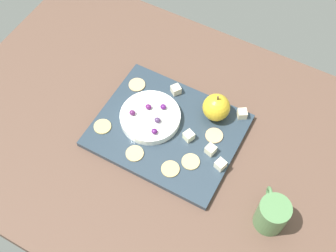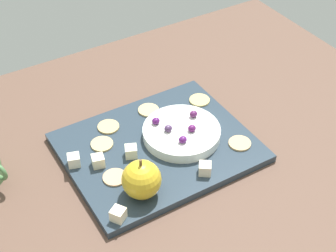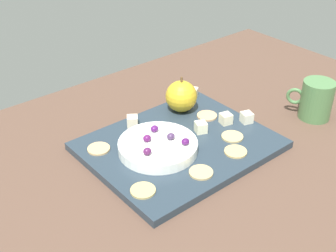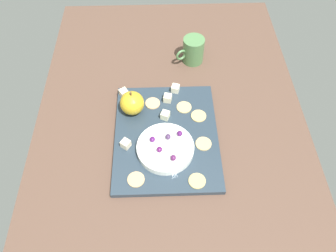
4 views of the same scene
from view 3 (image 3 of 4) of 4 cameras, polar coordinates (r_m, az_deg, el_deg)
The scene contains 22 objects.
table at distance 94.72cm, azimuth 3.47°, elevation -3.58°, with size 122.80×80.66×4.00cm, color brown.
platter at distance 92.34cm, azimuth 1.43°, elevation -2.46°, with size 36.23×29.25×1.57cm, color #283642.
serving_dish at distance 88.77cm, azimuth -1.28°, elevation -2.60°, with size 15.65×15.65×2.08cm, color white.
apple_whole at distance 101.34cm, azimuth 1.68°, elevation 3.77°, with size 7.10×7.10×7.10cm, color gold.
apple_stem at distance 99.45cm, azimuth 1.72°, elevation 5.87°, with size 0.50×0.50×1.20cm, color brown.
cheese_cube_0 at distance 94.81cm, azimuth 4.15°, elevation -0.15°, with size 2.27×2.27×2.27cm, color #F8F4CA.
cheese_cube_1 at distance 96.93cm, azimuth -4.51°, elevation 0.61°, with size 2.27×2.27×2.27cm, color beige.
cheese_cube_2 at distance 108.14cm, azimuth 3.11°, elevation 4.20°, with size 2.27×2.27×2.27cm, color #F9ECC3.
cheese_cube_3 at distance 98.31cm, azimuth 7.29°, elevation 0.93°, with size 2.27×2.27×2.27cm, color beige.
cheese_cube_4 at distance 99.43cm, azimuth 9.87°, elevation 1.07°, with size 2.27×2.27×2.27cm, color #EDE7CA.
cracker_0 at distance 90.65cm, azimuth -8.72°, elevation -2.85°, with size 4.48×4.48×0.40cm, color tan.
cracker_1 at distance 79.62cm, azimuth -3.17°, elevation -8.10°, with size 4.48×4.48×0.40cm, color tan.
cracker_2 at distance 94.16cm, azimuth 8.10°, elevation -1.34°, with size 4.48×4.48×0.40cm, color tan.
cracker_3 at distance 83.70cm, azimuth 4.18°, elevation -5.84°, with size 4.48×4.48×0.40cm, color tan.
cracker_4 at distance 89.79cm, azimuth 8.50°, elevation -3.20°, with size 4.48×4.48×0.40cm, color tan.
cracker_5 at distance 100.78cm, azimuth 4.93°, elevation 1.30°, with size 4.48×4.48×0.40cm, color tan.
grape_0 at distance 84.16cm, azimuth -2.44°, elevation -3.34°, with size 1.65×1.49×1.43cm, color #531D4F.
grape_1 at distance 91.10cm, azimuth -1.71°, elevation -0.33°, with size 1.65×1.49×1.33cm, color #501860.
grape_2 at distance 88.16cm, azimuth -2.65°, elevation -1.55°, with size 1.65×1.49×1.37cm, color #571857.
grape_3 at distance 88.67cm, azimuth 0.36°, elevation -1.31°, with size 1.65×1.49×1.34cm, color #462E54.
grape_4 at distance 87.18cm, azimuth 2.20°, elevation -1.98°, with size 1.65×1.49×1.34cm, color #4D1759.
cup at distance 106.53cm, azimuth 18.13°, elevation 3.16°, with size 7.11×9.65×8.88cm.
Camera 3 is at (-53.55, -55.59, 56.89)cm, focal length 48.42 mm.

